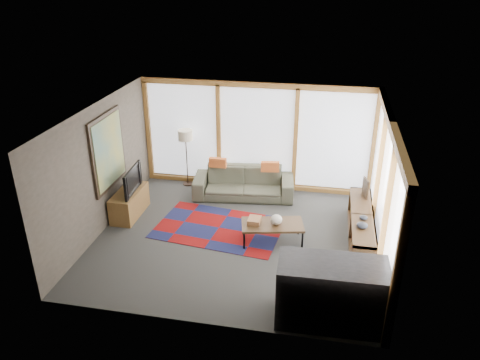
% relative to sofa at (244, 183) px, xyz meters
% --- Properties ---
extents(ground, '(5.50, 5.50, 0.00)m').
position_rel_sofa_xyz_m(ground, '(0.20, -1.86, -0.34)').
color(ground, '#2D2D2A').
rests_on(ground, ground).
extents(room_envelope, '(5.52, 5.02, 2.62)m').
position_rel_sofa_xyz_m(room_envelope, '(0.69, -1.30, 1.20)').
color(room_envelope, '#3C362D').
rests_on(room_envelope, ground).
extents(rug, '(2.73, 1.94, 0.01)m').
position_rel_sofa_xyz_m(rug, '(-0.23, -1.55, -0.33)').
color(rug, '#6A0A0A').
rests_on(rug, ground).
extents(sofa, '(2.40, 1.18, 0.67)m').
position_rel_sofa_xyz_m(sofa, '(0.00, 0.00, 0.00)').
color(sofa, '#3F4031').
rests_on(sofa, ground).
extents(pillow_left, '(0.41, 0.12, 0.22)m').
position_rel_sofa_xyz_m(pillow_left, '(-0.62, 0.04, 0.45)').
color(pillow_left, '#B55222').
rests_on(pillow_left, sofa).
extents(pillow_right, '(0.43, 0.19, 0.23)m').
position_rel_sofa_xyz_m(pillow_right, '(0.61, 0.03, 0.45)').
color(pillow_right, '#B55222').
rests_on(pillow_right, sofa).
extents(floor_lamp, '(0.36, 0.36, 1.42)m').
position_rel_sofa_xyz_m(floor_lamp, '(-1.48, 0.36, 0.37)').
color(floor_lamp, black).
rests_on(floor_lamp, ground).
extents(coffee_table, '(1.30, 0.84, 0.40)m').
position_rel_sofa_xyz_m(coffee_table, '(0.92, -1.85, -0.14)').
color(coffee_table, black).
rests_on(coffee_table, ground).
extents(book_stack, '(0.25, 0.30, 0.10)m').
position_rel_sofa_xyz_m(book_stack, '(0.57, -1.87, 0.11)').
color(book_stack, brown).
rests_on(book_stack, coffee_table).
extents(vase, '(0.26, 0.26, 0.20)m').
position_rel_sofa_xyz_m(vase, '(0.99, -1.84, 0.16)').
color(vase, beige).
rests_on(vase, coffee_table).
extents(bookshelf, '(0.43, 2.39, 0.60)m').
position_rel_sofa_xyz_m(bookshelf, '(2.63, -1.48, -0.04)').
color(bookshelf, black).
rests_on(bookshelf, ground).
extents(bowl_a, '(0.23, 0.23, 0.10)m').
position_rel_sofa_xyz_m(bowl_a, '(2.59, -2.02, 0.31)').
color(bowl_a, black).
rests_on(bowl_a, bookshelf).
extents(bowl_b, '(0.18, 0.18, 0.08)m').
position_rel_sofa_xyz_m(bowl_b, '(2.63, -1.69, 0.30)').
color(bowl_b, black).
rests_on(bowl_b, bookshelf).
extents(shelf_picture, '(0.11, 0.30, 0.40)m').
position_rel_sofa_xyz_m(shelf_picture, '(2.69, -0.70, 0.46)').
color(shelf_picture, black).
rests_on(shelf_picture, bookshelf).
extents(tv_console, '(0.47, 1.13, 0.57)m').
position_rel_sofa_xyz_m(tv_console, '(-2.26, -1.37, -0.05)').
color(tv_console, brown).
rests_on(tv_console, ground).
extents(television, '(0.18, 0.96, 0.55)m').
position_rel_sofa_xyz_m(television, '(-2.22, -1.38, 0.50)').
color(television, black).
rests_on(television, tv_console).
extents(bar_counter, '(1.65, 0.81, 1.03)m').
position_rel_sofa_xyz_m(bar_counter, '(2.08, -3.91, 0.18)').
color(bar_counter, black).
rests_on(bar_counter, ground).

